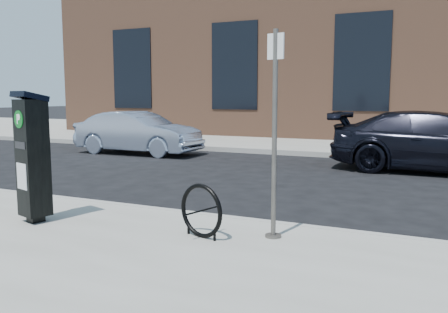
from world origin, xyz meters
The scene contains 10 objects.
ground centered at (0.00, 0.00, 0.00)m, with size 120.00×120.00×0.00m, color black.
sidewalk_far centered at (0.00, 14.00, 0.07)m, with size 60.00×12.00×0.15m, color gray.
curb_near centered at (0.00, -0.02, 0.07)m, with size 60.00×0.12×0.16m, color #9E9B93.
curb_far centered at (0.00, 8.02, 0.07)m, with size 60.00×0.12×0.16m, color #9E9B93.
building centered at (0.00, 17.00, 4.15)m, with size 28.00×10.05×8.25m.
parking_kiosk centered at (-2.03, -1.32, 1.03)m, with size 0.47×0.44×1.71m.
sign_pole centered at (1.05, -0.66, 1.34)m, with size 0.21×0.19×2.39m.
bike_rack centered at (0.28, -1.02, 0.46)m, with size 0.63×0.23×0.64m.
car_silver centered at (-5.82, 6.40, 0.66)m, with size 1.40×4.00×1.32m, color #909FB8.
car_dark centered at (2.71, 6.40, 0.72)m, with size 2.02×4.96×1.44m, color black.
Camera 1 is at (2.80, -5.80, 1.80)m, focal length 38.00 mm.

